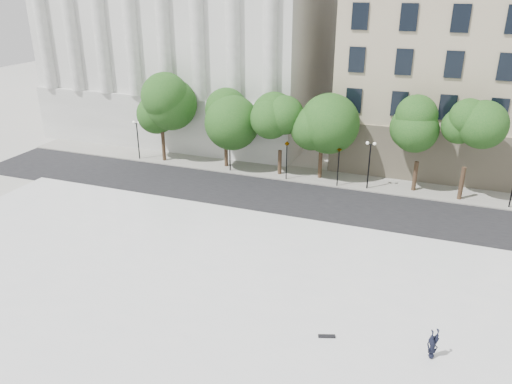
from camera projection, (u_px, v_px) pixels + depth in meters
ground at (182, 324)px, 26.67m from camera, size 160.00×160.00×0.00m
plaza at (206, 291)px, 29.18m from camera, size 44.00×22.00×0.45m
street at (283, 199)px, 42.24m from camera, size 60.00×8.00×0.02m
far_sidewalk at (302, 175)px, 47.40m from camera, size 60.00×4.00×0.12m
building_west at (203, 19)px, 60.55m from camera, size 31.50×27.65×25.60m
traffic_light_west at (287, 141)px, 44.86m from camera, size 0.82×1.93×4.26m
traffic_light_east at (339, 147)px, 43.35m from camera, size 0.59×1.77×4.20m
person_lying at (431, 354)px, 23.56m from camera, size 1.32×1.68×0.44m
skateboard at (327, 336)px, 25.01m from camera, size 0.88×0.48×0.09m
street_trees at (291, 123)px, 45.32m from camera, size 32.36×5.19×7.99m
lamp_posts at (303, 151)px, 44.98m from camera, size 35.69×0.28×4.45m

